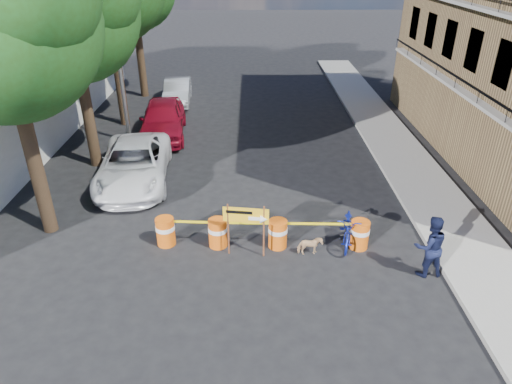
{
  "coord_description": "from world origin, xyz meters",
  "views": [
    {
      "loc": [
        -0.33,
        -10.48,
        8.06
      ],
      "look_at": [
        -0.18,
        2.06,
        1.3
      ],
      "focal_mm": 32.0,
      "sensor_mm": 36.0,
      "label": 1
    }
  ],
  "objects_px": {
    "barrel_far_right": "(360,234)",
    "pedestrian": "(430,247)",
    "sedan_red": "(163,119)",
    "barrel_mid_left": "(218,232)",
    "sedan_silver": "(178,91)",
    "barrel_far_left": "(165,231)",
    "bicycle": "(350,214)",
    "barrel_mid_right": "(278,233)",
    "dog": "(310,246)",
    "detour_sign": "(251,220)",
    "suv_white": "(134,164)"
  },
  "relations": [
    {
      "from": "barrel_mid_right",
      "to": "pedestrian",
      "type": "bearing_deg",
      "value": -18.74
    },
    {
      "from": "barrel_far_right",
      "to": "pedestrian",
      "type": "height_order",
      "value": "pedestrian"
    },
    {
      "from": "barrel_mid_right",
      "to": "barrel_far_right",
      "type": "xyz_separation_m",
      "value": [
        2.45,
        -0.07,
        0.0
      ]
    },
    {
      "from": "bicycle",
      "to": "sedan_red",
      "type": "distance_m",
      "value": 11.52
    },
    {
      "from": "bicycle",
      "to": "barrel_mid_right",
      "type": "bearing_deg",
      "value": -161.62
    },
    {
      "from": "barrel_mid_right",
      "to": "sedan_red",
      "type": "xyz_separation_m",
      "value": [
        -4.97,
        9.26,
        0.38
      ]
    },
    {
      "from": "pedestrian",
      "to": "suv_white",
      "type": "bearing_deg",
      "value": -37.23
    },
    {
      "from": "barrel_far_left",
      "to": "detour_sign",
      "type": "height_order",
      "value": "detour_sign"
    },
    {
      "from": "pedestrian",
      "to": "sedan_red",
      "type": "xyz_separation_m",
      "value": [
        -9.0,
        10.63,
        -0.06
      ]
    },
    {
      "from": "barrel_far_left",
      "to": "dog",
      "type": "relative_size",
      "value": 1.26
    },
    {
      "from": "barrel_mid_left",
      "to": "detour_sign",
      "type": "relative_size",
      "value": 0.53
    },
    {
      "from": "bicycle",
      "to": "sedan_red",
      "type": "height_order",
      "value": "bicycle"
    },
    {
      "from": "pedestrian",
      "to": "bicycle",
      "type": "distance_m",
      "value": 2.46
    },
    {
      "from": "sedan_red",
      "to": "sedan_silver",
      "type": "height_order",
      "value": "sedan_red"
    },
    {
      "from": "sedan_silver",
      "to": "barrel_mid_right",
      "type": "bearing_deg",
      "value": -74.66
    },
    {
      "from": "barrel_far_left",
      "to": "dog",
      "type": "xyz_separation_m",
      "value": [
        4.32,
        -0.6,
        -0.17
      ]
    },
    {
      "from": "barrel_far_right",
      "to": "sedan_silver",
      "type": "bearing_deg",
      "value": 116.98
    },
    {
      "from": "barrel_far_left",
      "to": "barrel_mid_left",
      "type": "height_order",
      "value": "same"
    },
    {
      "from": "barrel_mid_right",
      "to": "barrel_far_right",
      "type": "distance_m",
      "value": 2.45
    },
    {
      "from": "barrel_mid_left",
      "to": "barrel_mid_right",
      "type": "bearing_deg",
      "value": -2.14
    },
    {
      "from": "barrel_mid_left",
      "to": "detour_sign",
      "type": "xyz_separation_m",
      "value": [
        1.01,
        -0.52,
        0.76
      ]
    },
    {
      "from": "suv_white",
      "to": "pedestrian",
      "type": "bearing_deg",
      "value": -37.28
    },
    {
      "from": "barrel_far_right",
      "to": "pedestrian",
      "type": "xyz_separation_m",
      "value": [
        1.59,
        -1.3,
        0.44
      ]
    },
    {
      "from": "barrel_mid_left",
      "to": "sedan_silver",
      "type": "height_order",
      "value": "sedan_silver"
    },
    {
      "from": "sedan_red",
      "to": "detour_sign",
      "type": "bearing_deg",
      "value": -72.36
    },
    {
      "from": "barrel_mid_left",
      "to": "suv_white",
      "type": "height_order",
      "value": "suv_white"
    },
    {
      "from": "barrel_far_left",
      "to": "pedestrian",
      "type": "bearing_deg",
      "value": -11.68
    },
    {
      "from": "suv_white",
      "to": "sedan_red",
      "type": "bearing_deg",
      "value": 81.07
    },
    {
      "from": "bicycle",
      "to": "barrel_far_left",
      "type": "bearing_deg",
      "value": -166.88
    },
    {
      "from": "detour_sign",
      "to": "sedan_silver",
      "type": "bearing_deg",
      "value": 113.64
    },
    {
      "from": "detour_sign",
      "to": "bicycle",
      "type": "relative_size",
      "value": 0.85
    },
    {
      "from": "barrel_far_right",
      "to": "suv_white",
      "type": "height_order",
      "value": "suv_white"
    },
    {
      "from": "barrel_far_left",
      "to": "sedan_silver",
      "type": "xyz_separation_m",
      "value": [
        -1.63,
        14.45,
        0.2
      ]
    },
    {
      "from": "barrel_mid_left",
      "to": "suv_white",
      "type": "bearing_deg",
      "value": 128.57
    },
    {
      "from": "sedan_silver",
      "to": "barrel_far_left",
      "type": "bearing_deg",
      "value": -87.21
    },
    {
      "from": "pedestrian",
      "to": "sedan_red",
      "type": "bearing_deg",
      "value": -55.15
    },
    {
      "from": "barrel_far_right",
      "to": "sedan_silver",
      "type": "height_order",
      "value": "sedan_silver"
    },
    {
      "from": "bicycle",
      "to": "sedan_red",
      "type": "relative_size",
      "value": 0.4
    },
    {
      "from": "barrel_mid_right",
      "to": "barrel_far_right",
      "type": "height_order",
      "value": "same"
    },
    {
      "from": "barrel_far_right",
      "to": "sedan_silver",
      "type": "distance_m",
      "value": 16.49
    },
    {
      "from": "barrel_far_left",
      "to": "barrel_mid_left",
      "type": "relative_size",
      "value": 1.0
    },
    {
      "from": "pedestrian",
      "to": "sedan_silver",
      "type": "height_order",
      "value": "pedestrian"
    },
    {
      "from": "barrel_far_right",
      "to": "sedan_red",
      "type": "bearing_deg",
      "value": 128.47
    },
    {
      "from": "barrel_mid_right",
      "to": "sedan_red",
      "type": "relative_size",
      "value": 0.18
    },
    {
      "from": "barrel_mid_right",
      "to": "bicycle",
      "type": "xyz_separation_m",
      "value": [
        2.17,
        0.22,
        0.53
      ]
    },
    {
      "from": "barrel_far_left",
      "to": "bicycle",
      "type": "distance_m",
      "value": 5.59
    },
    {
      "from": "detour_sign",
      "to": "suv_white",
      "type": "bearing_deg",
      "value": 140.59
    },
    {
      "from": "dog",
      "to": "sedan_silver",
      "type": "relative_size",
      "value": 0.17
    },
    {
      "from": "bicycle",
      "to": "dog",
      "type": "relative_size",
      "value": 2.8
    },
    {
      "from": "barrel_mid_left",
      "to": "barrel_far_right",
      "type": "height_order",
      "value": "same"
    }
  ]
}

